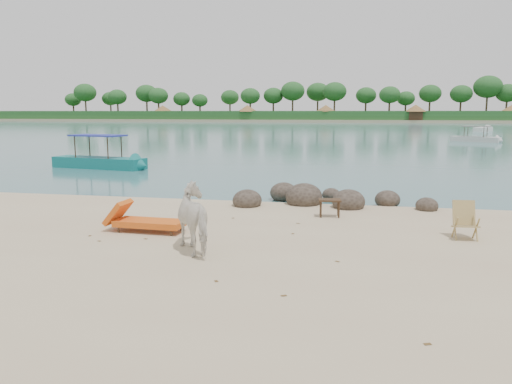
# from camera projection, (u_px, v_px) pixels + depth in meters

# --- Properties ---
(water) EXTENTS (400.00, 400.00, 0.00)m
(water) POSITION_uv_depth(u_px,v_px,m) (346.00, 127.00, 97.32)
(water) COLOR #366D6D
(water) RESTS_ON ground
(far_shore) EXTENTS (420.00, 90.00, 1.40)m
(far_shore) POSITION_uv_depth(u_px,v_px,m) (351.00, 120.00, 174.75)
(far_shore) COLOR tan
(far_shore) RESTS_ON ground
(far_scenery) EXTENTS (420.00, 18.00, 9.50)m
(far_scenery) POSITION_uv_depth(u_px,v_px,m) (350.00, 111.00, 142.01)
(far_scenery) COLOR #1E4C1E
(far_scenery) RESTS_ON ground
(boulders) EXTENTS (6.19, 2.74, 0.88)m
(boulders) POSITION_uv_depth(u_px,v_px,m) (317.00, 199.00, 15.83)
(boulders) COLOR #302720
(boulders) RESTS_ON ground
(cow) EXTENTS (1.62, 1.77, 1.40)m
(cow) POSITION_uv_depth(u_px,v_px,m) (198.00, 219.00, 10.41)
(cow) COLOR white
(cow) RESTS_ON ground
(side_table) EXTENTS (0.65, 0.45, 0.49)m
(side_table) POSITION_uv_depth(u_px,v_px,m) (330.00, 209.00, 13.83)
(side_table) COLOR black
(side_table) RESTS_ON ground
(lounge_chair) EXTENTS (2.13, 0.83, 0.63)m
(lounge_chair) POSITION_uv_depth(u_px,v_px,m) (150.00, 220.00, 12.12)
(lounge_chair) COLOR orange
(lounge_chair) RESTS_ON ground
(deck_chair) EXTENTS (0.60, 0.65, 0.86)m
(deck_chair) POSITION_uv_depth(u_px,v_px,m) (466.00, 222.00, 11.37)
(deck_chair) COLOR tan
(deck_chair) RESTS_ON ground
(boat_near) EXTENTS (6.01, 2.35, 2.86)m
(boat_near) POSITION_uv_depth(u_px,v_px,m) (98.00, 140.00, 26.24)
(boat_near) COLOR #0F6766
(boat_near) RESTS_ON water
(boat_mid) EXTENTS (5.04, 3.67, 2.54)m
(boat_mid) POSITION_uv_depth(u_px,v_px,m) (476.00, 128.00, 49.21)
(boat_mid) COLOR beige
(boat_mid) RESTS_ON water
(boat_far) EXTENTS (4.25, 6.35, 0.74)m
(boat_far) POSITION_uv_depth(u_px,v_px,m) (483.00, 129.00, 75.48)
(boat_far) COLOR silver
(boat_far) RESTS_ON water
(dead_leaves) EXTENTS (7.17, 6.94, 0.00)m
(dead_leaves) POSITION_uv_depth(u_px,v_px,m) (206.00, 251.00, 10.56)
(dead_leaves) COLOR brown
(dead_leaves) RESTS_ON ground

